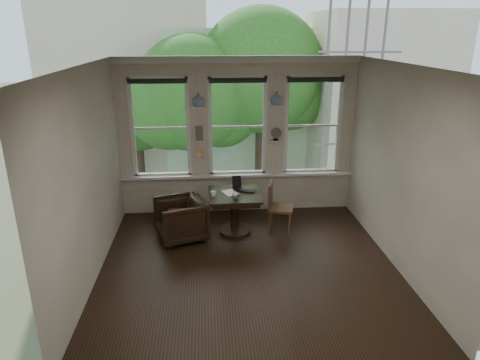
{
  "coord_description": "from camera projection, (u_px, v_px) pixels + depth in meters",
  "views": [
    {
      "loc": [
        -0.59,
        -5.75,
        3.44
      ],
      "look_at": [
        -0.06,
        0.9,
        1.09
      ],
      "focal_mm": 32.0,
      "sensor_mm": 36.0,
      "label": 1
    }
  ],
  "objects": [
    {
      "name": "side_chair_right",
      "position": [
        281.0,
        208.0,
        7.59
      ],
      "size": [
        0.51,
        0.51,
        0.92
      ],
      "primitive_type": null,
      "rotation": [
        0.0,
        0.0,
        1.32
      ],
      "color": "#462419",
      "rests_on": "ground"
    },
    {
      "name": "sticky_notes",
      "position": [
        200.0,
        151.0,
        8.18
      ],
      "size": [
        0.16,
        0.01,
        0.24
      ],
      "primitive_type": null,
      "color": "pink",
      "rests_on": "ground"
    },
    {
      "name": "cushion_red",
      "position": [
        180.0,
        215.0,
        7.31
      ],
      "size": [
        0.45,
        0.45,
        0.06
      ],
      "primitive_type": "cube",
      "color": "maroon",
      "rests_on": "armchair_left"
    },
    {
      "name": "drinking_glass",
      "position": [
        236.0,
        197.0,
        7.16
      ],
      "size": [
        0.12,
        0.12,
        0.09
      ],
      "primitive_type": "imported",
      "rotation": [
        0.0,
        0.0,
        -0.04
      ],
      "color": "white",
      "rests_on": "table"
    },
    {
      "name": "papers",
      "position": [
        230.0,
        193.0,
        7.48
      ],
      "size": [
        0.32,
        0.36,
        0.0
      ],
      "primitive_type": "cube",
      "rotation": [
        0.0,
        0.0,
        0.4
      ],
      "color": "silver",
      "rests_on": "table"
    },
    {
      "name": "laptop",
      "position": [
        243.0,
        191.0,
        7.5
      ],
      "size": [
        0.44,
        0.38,
        0.03
      ],
      "primitive_type": "imported",
      "rotation": [
        0.0,
        0.0,
        -0.48
      ],
      "color": "black",
      "rests_on": "table"
    },
    {
      "name": "table",
      "position": [
        235.0,
        213.0,
        7.56
      ],
      "size": [
        0.9,
        0.9,
        0.75
      ],
      "primitive_type": null,
      "color": "black",
      "rests_on": "ground"
    },
    {
      "name": "mug",
      "position": [
        213.0,
        194.0,
        7.3
      ],
      "size": [
        0.11,
        0.11,
        0.09
      ],
      "primitive_type": "imported",
      "rotation": [
        0.0,
        0.0,
        -0.15
      ],
      "color": "white",
      "rests_on": "table"
    },
    {
      "name": "shelf_left",
      "position": [
        199.0,
        107.0,
        7.87
      ],
      "size": [
        0.26,
        0.16,
        0.03
      ],
      "primitive_type": "cube",
      "color": "white",
      "rests_on": "ground"
    },
    {
      "name": "vase_right",
      "position": [
        277.0,
        98.0,
        7.93
      ],
      "size": [
        0.24,
        0.24,
        0.25
      ],
      "primitive_type": "imported",
      "color": "silver",
      "rests_on": "shelf_right"
    },
    {
      "name": "window_center",
      "position": [
        237.0,
        127.0,
        8.15
      ],
      "size": [
        1.1,
        0.12,
        1.9
      ],
      "primitive_type": null,
      "color": "white",
      "rests_on": "ground"
    },
    {
      "name": "ceiling",
      "position": [
        250.0,
        65.0,
        5.6
      ],
      "size": [
        4.5,
        4.5,
        0.0
      ],
      "primitive_type": "plane",
      "rotation": [
        3.14,
        0.0,
        0.0
      ],
      "color": "silver",
      "rests_on": "ground"
    },
    {
      "name": "wall_right",
      "position": [
        401.0,
        170.0,
        6.27
      ],
      "size": [
        0.0,
        4.5,
        4.5
      ],
      "primitive_type": "plane",
      "rotation": [
        1.57,
        0.0,
        -1.57
      ],
      "color": "beige",
      "rests_on": "ground"
    },
    {
      "name": "desk_fan",
      "position": [
        276.0,
        136.0,
        8.14
      ],
      "size": [
        0.2,
        0.2,
        0.24
      ],
      "primitive_type": null,
      "color": "#59544F",
      "rests_on": "ground"
    },
    {
      "name": "wall_left",
      "position": [
        88.0,
        178.0,
        5.93
      ],
      "size": [
        0.0,
        4.5,
        4.5
      ],
      "primitive_type": "plane",
      "rotation": [
        1.57,
        0.0,
        1.57
      ],
      "color": "beige",
      "rests_on": "ground"
    },
    {
      "name": "window_right",
      "position": [
        312.0,
        125.0,
        8.25
      ],
      "size": [
        1.1,
        0.12,
        1.9
      ],
      "primitive_type": null,
      "color": "white",
      "rests_on": "ground"
    },
    {
      "name": "wall_front",
      "position": [
        273.0,
        250.0,
        3.98
      ],
      "size": [
        4.5,
        0.0,
        4.5
      ],
      "primitive_type": "plane",
      "rotation": [
        -1.57,
        0.0,
        0.0
      ],
      "color": "beige",
      "rests_on": "ground"
    },
    {
      "name": "tablet",
      "position": [
        237.0,
        182.0,
        7.68
      ],
      "size": [
        0.17,
        0.1,
        0.22
      ],
      "primitive_type": "cube",
      "rotation": [
        -0.26,
        0.0,
        0.14
      ],
      "color": "black",
      "rests_on": "table"
    },
    {
      "name": "wall_back",
      "position": [
        237.0,
        137.0,
        8.21
      ],
      "size": [
        4.5,
        0.0,
        4.5
      ],
      "primitive_type": "plane",
      "rotation": [
        1.57,
        0.0,
        0.0
      ],
      "color": "beige",
      "rests_on": "ground"
    },
    {
      "name": "shelf_right",
      "position": [
        276.0,
        106.0,
        7.97
      ],
      "size": [
        0.26,
        0.16,
        0.03
      ],
      "primitive_type": "cube",
      "color": "white",
      "rests_on": "ground"
    },
    {
      "name": "window_left",
      "position": [
        161.0,
        128.0,
        8.04
      ],
      "size": [
        1.1,
        0.12,
        1.9
      ],
      "primitive_type": null,
      "color": "white",
      "rests_on": "ground"
    },
    {
      "name": "armchair_left",
      "position": [
        181.0,
        219.0,
        7.34
      ],
      "size": [
        1.01,
        0.99,
        0.73
      ],
      "primitive_type": "imported",
      "rotation": [
        0.0,
        0.0,
        -1.26
      ],
      "color": "black",
      "rests_on": "ground"
    },
    {
      "name": "intercom",
      "position": [
        199.0,
        133.0,
        8.06
      ],
      "size": [
        0.14,
        0.06,
        0.28
      ],
      "primitive_type": "cube",
      "color": "#59544F",
      "rests_on": "ground"
    },
    {
      "name": "vase_left",
      "position": [
        198.0,
        99.0,
        7.82
      ],
      "size": [
        0.24,
        0.24,
        0.25
      ],
      "primitive_type": "imported",
      "color": "silver",
      "rests_on": "shelf_left"
    },
    {
      "name": "ground",
      "position": [
        248.0,
        266.0,
        6.59
      ],
      "size": [
        4.5,
        4.5,
        0.0
      ],
      "primitive_type": "plane",
      "color": "black",
      "rests_on": "ground"
    }
  ]
}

